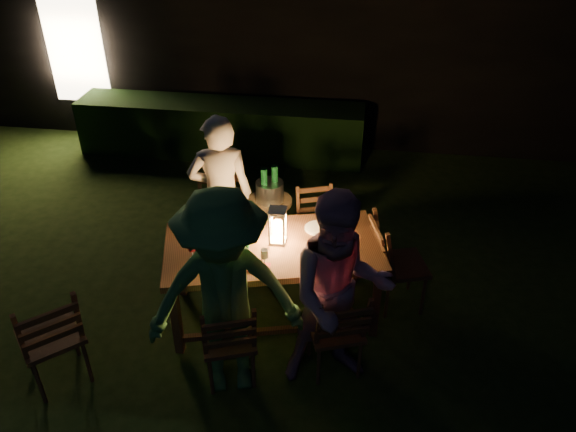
# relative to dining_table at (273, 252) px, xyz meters

# --- Properties ---
(garden_envelope) EXTENTS (40.00, 40.00, 3.20)m
(garden_envelope) POSITION_rel_dining_table_xyz_m (-0.87, 5.79, 0.84)
(garden_envelope) COLOR black
(garden_envelope) RESTS_ON ground
(dining_table) EXTENTS (2.15, 1.46, 0.82)m
(dining_table) POSITION_rel_dining_table_xyz_m (0.00, 0.00, 0.00)
(dining_table) COLOR #482B18
(dining_table) RESTS_ON ground
(chair_near_left) EXTENTS (0.56, 0.58, 0.97)m
(chair_near_left) POSITION_rel_dining_table_xyz_m (-0.23, -0.86, -0.45)
(chair_near_left) COLOR #482B18
(chair_near_left) RESTS_ON ground
(chair_near_right) EXTENTS (0.57, 0.59, 0.98)m
(chair_near_right) POSITION_rel_dining_table_xyz_m (0.64, -0.63, -0.44)
(chair_near_right) COLOR #482B18
(chair_near_right) RESTS_ON ground
(chair_far_left) EXTENTS (0.60, 0.63, 1.09)m
(chair_far_left) POSITION_rel_dining_table_xyz_m (-0.64, 0.63, -0.41)
(chair_far_left) COLOR #482B18
(chair_far_left) RESTS_ON ground
(chair_far_right) EXTENTS (0.52, 0.54, 0.90)m
(chair_far_right) POSITION_rel_dining_table_xyz_m (0.33, 0.88, -0.47)
(chair_far_right) COLOR #482B18
(chair_far_right) RESTS_ON ground
(chair_end) EXTENTS (0.61, 0.59, 1.05)m
(chair_end) POSITION_rel_dining_table_xyz_m (1.19, 0.32, -0.42)
(chair_end) COLOR #482B18
(chair_end) RESTS_ON ground
(chair_spare) EXTENTS (0.70, 0.70, 1.07)m
(chair_spare) POSITION_rel_dining_table_xyz_m (-1.66, -1.09, -0.41)
(chair_spare) COLOR #482B18
(chair_spare) RESTS_ON ground
(person_house_side) EXTENTS (0.74, 0.58, 1.77)m
(person_house_side) POSITION_rel_dining_table_xyz_m (-0.65, 0.67, 0.15)
(person_house_side) COLOR beige
(person_house_side) RESTS_ON ground
(person_opp_right) EXTENTS (1.02, 0.89, 1.80)m
(person_opp_right) POSITION_rel_dining_table_xyz_m (0.65, -0.67, 0.16)
(person_opp_right) COLOR #B37B9A
(person_opp_right) RESTS_ON ground
(person_opp_left) EXTENTS (1.36, 0.99, 1.89)m
(person_opp_left) POSITION_rel_dining_table_xyz_m (-0.22, -0.91, 0.21)
(person_opp_left) COLOR #3A743B
(person_opp_left) RESTS_ON ground
(lantern) EXTENTS (0.16, 0.16, 0.35)m
(lantern) POSITION_rel_dining_table_xyz_m (0.04, 0.06, 0.24)
(lantern) COLOR white
(lantern) RESTS_ON dining_table
(plate_far_left) EXTENTS (0.25, 0.25, 0.01)m
(plate_far_left) POSITION_rel_dining_table_xyz_m (-0.59, 0.07, 0.09)
(plate_far_left) COLOR white
(plate_far_left) RESTS_ON dining_table
(plate_near_left) EXTENTS (0.25, 0.25, 0.01)m
(plate_near_left) POSITION_rel_dining_table_xyz_m (-0.47, -0.36, 0.09)
(plate_near_left) COLOR white
(plate_near_left) RESTS_ON dining_table
(plate_far_right) EXTENTS (0.25, 0.25, 0.01)m
(plate_far_right) POSITION_rel_dining_table_xyz_m (0.38, 0.33, 0.09)
(plate_far_right) COLOR white
(plate_far_right) RESTS_ON dining_table
(plate_near_right) EXTENTS (0.25, 0.25, 0.01)m
(plate_near_right) POSITION_rel_dining_table_xyz_m (0.49, -0.10, 0.09)
(plate_near_right) COLOR white
(plate_near_right) RESTS_ON dining_table
(wineglass_a) EXTENTS (0.06, 0.06, 0.18)m
(wineglass_a) POSITION_rel_dining_table_xyz_m (-0.36, 0.19, 0.17)
(wineglass_a) COLOR #59070F
(wineglass_a) RESTS_ON dining_table
(wineglass_b) EXTENTS (0.06, 0.06, 0.18)m
(wineglass_b) POSITION_rel_dining_table_xyz_m (-0.66, -0.30, 0.17)
(wineglass_b) COLOR #59070F
(wineglass_b) RESTS_ON dining_table
(wineglass_c) EXTENTS (0.06, 0.06, 0.18)m
(wineglass_c) POSITION_rel_dining_table_xyz_m (0.36, -0.19, 0.17)
(wineglass_c) COLOR #59070F
(wineglass_c) RESTS_ON dining_table
(wineglass_d) EXTENTS (0.06, 0.06, 0.18)m
(wineglass_d) POSITION_rel_dining_table_xyz_m (0.55, 0.34, 0.17)
(wineglass_d) COLOR #59070F
(wineglass_d) RESTS_ON dining_table
(wineglass_e) EXTENTS (0.06, 0.06, 0.18)m
(wineglass_e) POSITION_rel_dining_table_xyz_m (-0.02, -0.32, 0.17)
(wineglass_e) COLOR silver
(wineglass_e) RESTS_ON dining_table
(bottle_table) EXTENTS (0.07, 0.07, 0.28)m
(bottle_table) POSITION_rel_dining_table_xyz_m (-0.24, -0.07, 0.22)
(bottle_table) COLOR #0F471E
(bottle_table) RESTS_ON dining_table
(napkin_left) EXTENTS (0.18, 0.14, 0.01)m
(napkin_left) POSITION_rel_dining_table_xyz_m (-0.06, -0.35, 0.09)
(napkin_left) COLOR red
(napkin_left) RESTS_ON dining_table
(napkin_right) EXTENTS (0.18, 0.14, 0.01)m
(napkin_right) POSITION_rel_dining_table_xyz_m (0.61, -0.15, 0.09)
(napkin_right) COLOR red
(napkin_right) RESTS_ON dining_table
(phone) EXTENTS (0.14, 0.07, 0.01)m
(phone) POSITION_rel_dining_table_xyz_m (-0.52, -0.45, 0.09)
(phone) COLOR black
(phone) RESTS_ON dining_table
(side_table) EXTENTS (0.49, 0.49, 0.66)m
(side_table) POSITION_rel_dining_table_xyz_m (-0.21, 1.05, -0.16)
(side_table) COLOR brown
(side_table) RESTS_ON ground
(ice_bucket) EXTENTS (0.30, 0.30, 0.22)m
(ice_bucket) POSITION_rel_dining_table_xyz_m (-0.21, 1.05, 0.03)
(ice_bucket) COLOR #A5A8AD
(ice_bucket) RESTS_ON side_table
(bottle_bucket_a) EXTENTS (0.07, 0.07, 0.32)m
(bottle_bucket_a) POSITION_rel_dining_table_xyz_m (-0.26, 1.01, 0.08)
(bottle_bucket_a) COLOR #0F471E
(bottle_bucket_a) RESTS_ON side_table
(bottle_bucket_b) EXTENTS (0.07, 0.07, 0.32)m
(bottle_bucket_b) POSITION_rel_dining_table_xyz_m (-0.16, 1.09, 0.08)
(bottle_bucket_b) COLOR #0F471E
(bottle_bucket_b) RESTS_ON side_table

